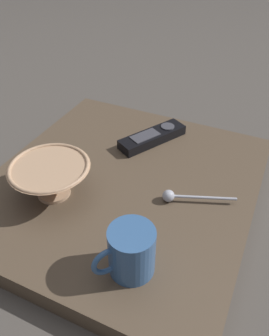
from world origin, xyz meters
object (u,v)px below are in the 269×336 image
object	(u,v)px
coffee_mug	(131,251)
tv_remote_near	(152,137)
teaspoon	(176,196)
cereal_bowl	(51,178)

from	to	relation	value
coffee_mug	tv_remote_near	xyz separation A→B (m)	(-0.11, 0.37, -0.03)
coffee_mug	teaspoon	world-z (taller)	coffee_mug
cereal_bowl	tv_remote_near	size ratio (longest dim) A/B	0.90
teaspoon	tv_remote_near	bearing A→B (deg)	125.27
tv_remote_near	coffee_mug	bearing A→B (deg)	-72.81
cereal_bowl	teaspoon	bearing A→B (deg)	19.93
teaspoon	coffee_mug	bearing A→B (deg)	-94.56
cereal_bowl	tv_remote_near	xyz separation A→B (m)	(0.11, 0.27, -0.03)
teaspoon	tv_remote_near	world-z (taller)	tv_remote_near
tv_remote_near	cereal_bowl	bearing A→B (deg)	-112.64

